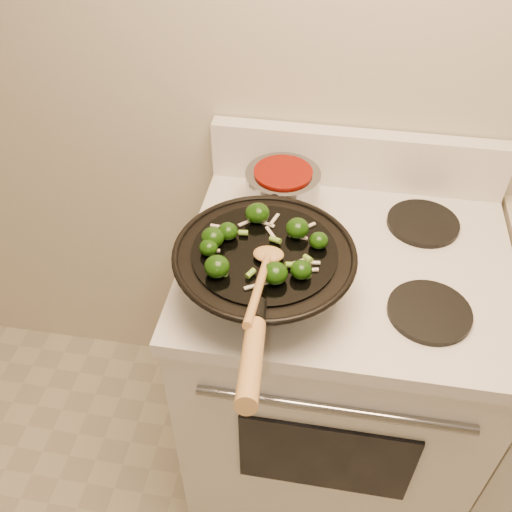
# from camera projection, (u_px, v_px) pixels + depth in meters

# --- Properties ---
(stove) EXTENTS (0.78, 0.67, 1.08)m
(stove) POSITION_uv_depth(u_px,v_px,m) (331.00, 368.00, 1.67)
(stove) COLOR white
(stove) RESTS_ON ground
(wok) EXTENTS (0.39, 0.64, 0.25)m
(wok) POSITION_uv_depth(u_px,v_px,m) (264.00, 270.00, 1.21)
(wok) COLOR black
(wok) RESTS_ON stove
(stirfry) EXTENTS (0.26, 0.24, 0.04)m
(stirfry) POSITION_uv_depth(u_px,v_px,m) (257.00, 242.00, 1.18)
(stirfry) COLOR #133408
(stirfry) RESTS_ON wok
(wooden_spoon) EXTENTS (0.06, 0.29, 0.10)m
(wooden_spoon) POSITION_uv_depth(u_px,v_px,m) (263.00, 272.00, 1.09)
(wooden_spoon) COLOR #B88648
(wooden_spoon) RESTS_ON wok
(saucepan) EXTENTS (0.19, 0.30, 0.11)m
(saucepan) POSITION_uv_depth(u_px,v_px,m) (282.00, 190.00, 1.44)
(saucepan) COLOR gray
(saucepan) RESTS_ON stove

